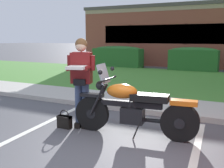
{
  "coord_description": "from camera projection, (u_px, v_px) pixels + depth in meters",
  "views": [
    {
      "loc": [
        1.45,
        -3.12,
        1.71
      ],
      "look_at": [
        -0.86,
        1.4,
        0.85
      ],
      "focal_mm": 43.85,
      "sensor_mm": 36.0,
      "label": 1
    }
  ],
  "objects": [
    {
      "name": "hedge_left",
      "position": [
        118.0,
        56.0,
        16.0
      ],
      "size": [
        2.93,
        0.9,
        1.24
      ],
      "color": "#286028",
      "rests_on": "ground"
    },
    {
      "name": "ground_plane",
      "position": [
        121.0,
        167.0,
        3.67
      ],
      "size": [
        140.0,
        140.0,
        0.0
      ],
      "primitive_type": "plane",
      "color": "#4C4C51"
    },
    {
      "name": "stall_stripe_0",
      "position": [
        18.0,
        136.0,
        4.79
      ],
      "size": [
        0.54,
        4.39,
        0.01
      ],
      "primitive_type": "cube",
      "rotation": [
        0.0,
        0.0,
        0.1
      ],
      "color": "silver",
      "rests_on": "ground"
    },
    {
      "name": "handbag",
      "position": [
        64.0,
        121.0,
        5.23
      ],
      "size": [
        0.28,
        0.13,
        0.36
      ],
      "color": "black",
      "rests_on": "ground"
    },
    {
      "name": "rider_person",
      "position": [
        81.0,
        76.0,
        5.14
      ],
      "size": [
        0.55,
        0.65,
        1.7
      ],
      "color": "black",
      "rests_on": "ground"
    },
    {
      "name": "motorcycle",
      "position": [
        138.0,
        109.0,
        4.77
      ],
      "size": [
        2.24,
        0.82,
        1.26
      ],
      "color": "black",
      "rests_on": "ground"
    },
    {
      "name": "curb_strip",
      "position": [
        172.0,
        114.0,
        5.96
      ],
      "size": [
        60.0,
        0.2,
        0.12
      ],
      "primitive_type": "cube",
      "color": "#B7B2A8",
      "rests_on": "ground"
    },
    {
      "name": "hedge_center_left",
      "position": [
        193.0,
        59.0,
        14.06
      ],
      "size": [
        2.45,
        0.9,
        1.24
      ],
      "color": "#286028",
      "rests_on": "ground"
    },
    {
      "name": "grass_lawn",
      "position": [
        207.0,
        82.0,
        10.41
      ],
      "size": [
        60.0,
        6.9,
        0.06
      ],
      "primitive_type": "cube",
      "color": "#478433",
      "rests_on": "ground"
    },
    {
      "name": "concrete_walk",
      "position": [
        181.0,
        107.0,
        6.71
      ],
      "size": [
        60.0,
        1.5,
        0.08
      ],
      "primitive_type": "cube",
      "color": "#B7B2A8",
      "rests_on": "ground"
    }
  ]
}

